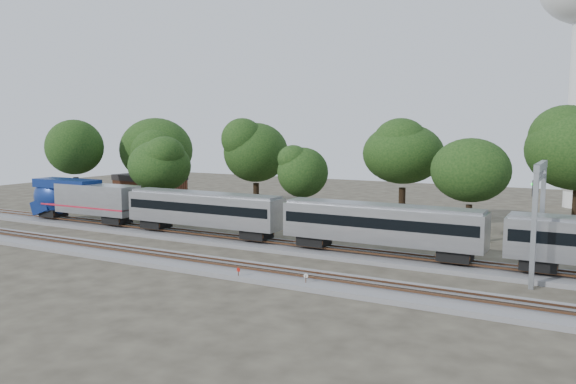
% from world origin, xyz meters
% --- Properties ---
extents(ground, '(160.00, 160.00, 0.00)m').
position_xyz_m(ground, '(0.00, 0.00, 0.00)').
color(ground, '#383328').
rests_on(ground, ground).
extents(track_far, '(160.00, 5.00, 0.73)m').
position_xyz_m(track_far, '(0.00, 6.00, 0.21)').
color(track_far, slate).
rests_on(track_far, ground).
extents(track_near, '(160.00, 5.00, 0.73)m').
position_xyz_m(track_near, '(0.00, -4.00, 0.21)').
color(track_near, slate).
rests_on(track_near, ground).
extents(switch_stand_red, '(0.34, 0.09, 1.07)m').
position_xyz_m(switch_stand_red, '(6.20, -6.31, 0.68)').
color(switch_stand_red, '#512D19').
rests_on(switch_stand_red, ground).
extents(switch_stand_white, '(0.35, 0.09, 1.11)m').
position_xyz_m(switch_stand_white, '(11.76, -5.46, 0.71)').
color(switch_stand_white, '#512D19').
rests_on(switch_stand_white, ground).
extents(switch_lever, '(0.56, 0.43, 0.30)m').
position_xyz_m(switch_lever, '(6.48, -5.51, 0.15)').
color(switch_lever, '#512D19').
rests_on(switch_lever, ground).
extents(signal_gantry, '(0.65, 7.71, 9.38)m').
position_xyz_m(signal_gantry, '(26.77, 6.00, 6.83)').
color(signal_gantry, gray).
rests_on(signal_gantry, ground).
extents(brick_building, '(10.83, 8.28, 4.81)m').
position_xyz_m(brick_building, '(-31.11, 24.61, 2.42)').
color(brick_building, brown).
rests_on(brick_building, ground).
extents(tree_0, '(9.51, 9.51, 13.41)m').
position_xyz_m(tree_0, '(-34.92, 13.48, 9.35)').
color(tree_0, black).
rests_on(tree_0, ground).
extents(tree_1, '(8.94, 8.94, 12.60)m').
position_xyz_m(tree_1, '(-27.77, 22.49, 8.78)').
color(tree_1, black).
rests_on(tree_1, ground).
extents(tree_2, '(7.24, 7.24, 10.21)m').
position_xyz_m(tree_2, '(-19.67, 14.03, 7.10)').
color(tree_2, black).
rests_on(tree_2, ground).
extents(tree_3, '(9.00, 9.00, 12.69)m').
position_xyz_m(tree_3, '(-8.98, 20.84, 8.84)').
color(tree_3, black).
rests_on(tree_3, ground).
extents(tree_4, '(7.07, 7.07, 9.97)m').
position_xyz_m(tree_4, '(0.96, 15.08, 6.94)').
color(tree_4, black).
rests_on(tree_4, ground).
extents(tree_5, '(9.12, 9.12, 12.86)m').
position_xyz_m(tree_5, '(10.11, 23.88, 8.96)').
color(tree_5, black).
rests_on(tree_5, ground).
extents(tree_6, '(7.88, 7.88, 11.11)m').
position_xyz_m(tree_6, '(19.36, 16.93, 7.73)').
color(tree_6, black).
rests_on(tree_6, ground).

